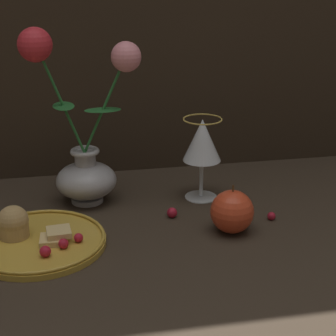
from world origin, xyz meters
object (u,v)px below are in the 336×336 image
Objects in this scene: plate_with_pastries at (34,238)px; wine_glass at (202,143)px; vase at (84,146)px; apple_beside_vase at (232,212)px.

plate_with_pastries is 0.37m from wine_glass.
vase is at bearing 174.73° from wine_glass.
plate_with_pastries is at bearing -156.61° from wine_glass.
vase is 0.31m from apple_beside_vase.
vase is 3.86× the size of apple_beside_vase.
apple_beside_vase is (0.25, -0.18, -0.08)m from vase.
wine_glass is 1.86× the size of apple_beside_vase.
wine_glass is at bearing 96.05° from apple_beside_vase.
apple_beside_vase is (0.02, -0.16, -0.08)m from wine_glass.
vase is 0.23m from wine_glass.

